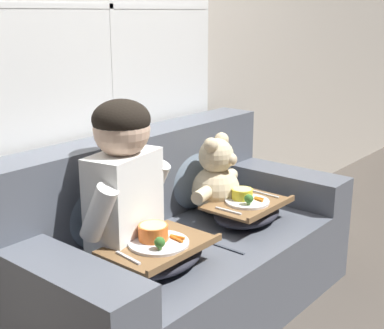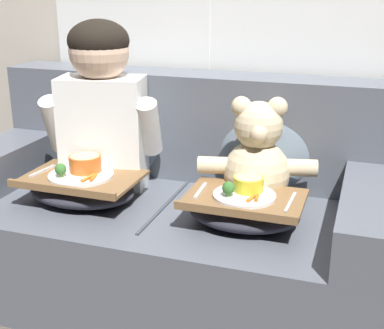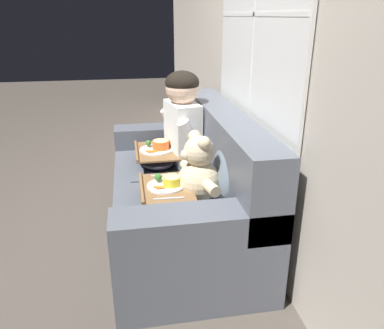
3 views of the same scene
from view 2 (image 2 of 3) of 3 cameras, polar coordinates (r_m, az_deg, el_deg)
ground_plane at (r=2.28m, az=-2.16°, el=-13.24°), size 14.00×14.00×0.00m
couch at (r=2.18m, az=-1.65°, el=-5.48°), size 1.72×0.86×0.85m
throw_pillow_behind_child at (r=2.36m, az=-7.56°, el=3.69°), size 0.41×0.20×0.43m
throw_pillow_behind_teddy at (r=2.16m, az=7.88°, el=2.26°), size 0.39×0.19×0.41m
child_figure at (r=2.17m, az=-9.63°, el=7.06°), size 0.50×0.28×0.67m
teddy_bear at (r=2.01m, az=6.96°, el=0.46°), size 0.45×0.32×0.42m
lap_tray_child at (r=2.10m, az=-11.66°, el=-2.30°), size 0.44×0.31×0.18m
lap_tray_teddy at (r=1.88m, az=5.56°, el=-4.68°), size 0.41×0.30×0.17m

